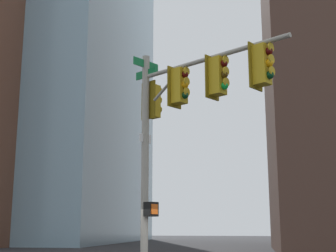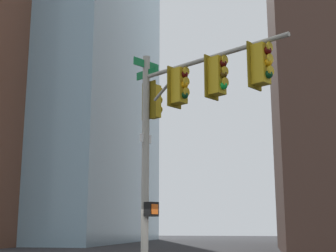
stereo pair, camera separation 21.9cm
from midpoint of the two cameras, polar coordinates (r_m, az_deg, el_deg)
name	(u,v)px [view 1 (the left image)]	position (r m, az deg, el deg)	size (l,w,h in m)	color
signal_pole_assembly	(182,112)	(13.18, 1.15, 1.64)	(4.43, 3.17, 7.07)	#9E998C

